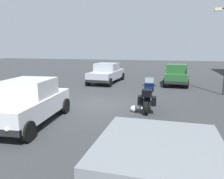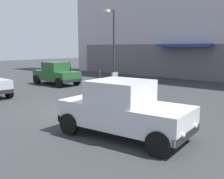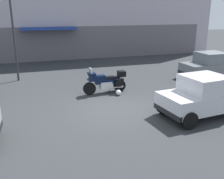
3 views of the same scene
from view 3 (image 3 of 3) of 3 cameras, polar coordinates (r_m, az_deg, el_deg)
name	(u,v)px [view 3 (image 3 of 3)]	position (r m, az deg, el deg)	size (l,w,h in m)	color
ground_plane	(114,110)	(10.93, 0.41, -4.62)	(80.00, 80.00, 0.00)	#2D3033
motorcycle	(106,81)	(13.02, -1.42, 1.83)	(2.26, 0.78, 1.36)	black
helmet	(118,93)	(12.79, 1.45, -0.69)	(0.28, 0.28, 0.28)	silver
car_hatchback_near	(206,96)	(10.84, 20.10, -1.35)	(3.99, 2.11, 1.64)	silver
car_wagon_end	(212,66)	(17.04, 21.30, 4.96)	(3.88, 1.79, 1.64)	slate
streetlamp_curbside	(13,29)	(15.97, -21.15, 12.38)	(0.28, 0.94, 5.04)	#2D2D33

